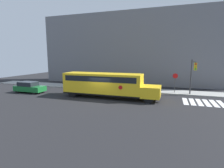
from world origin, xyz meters
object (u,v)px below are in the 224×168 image
(school_bus, at_px, (106,84))
(traffic_light, at_px, (193,72))
(stop_sign, at_px, (175,80))
(parked_car, at_px, (29,87))

(school_bus, height_order, traffic_light, traffic_light)
(stop_sign, xyz_separation_m, traffic_light, (1.84, -1.72, 1.31))
(school_bus, bearing_deg, parked_car, -177.31)
(parked_car, relative_size, traffic_light, 0.92)
(school_bus, relative_size, traffic_light, 2.53)
(parked_car, xyz_separation_m, traffic_light, (20.65, 3.81, 2.33))
(stop_sign, height_order, traffic_light, traffic_light)
(parked_car, xyz_separation_m, stop_sign, (18.81, 5.53, 1.02))
(traffic_light, bearing_deg, school_bus, -161.17)
(parked_car, height_order, stop_sign, stop_sign)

